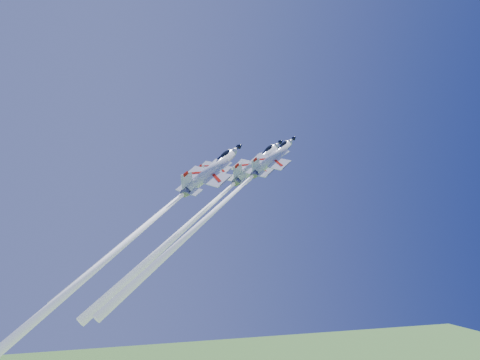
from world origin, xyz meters
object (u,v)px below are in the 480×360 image
object	(u,v)px
jet_right	(215,210)
jet_left	(162,211)
jet_lead	(201,213)
jet_slot	(121,247)

from	to	relation	value
jet_right	jet_left	bearing A→B (deg)	176.31
jet_left	jet_right	size ratio (longest dim) A/B	0.99
jet_lead	jet_left	distance (m)	8.42
jet_lead	jet_slot	bearing A→B (deg)	-95.28
jet_lead	jet_slot	distance (m)	19.58
jet_lead	jet_left	size ratio (longest dim) A/B	1.11
jet_left	jet_slot	world-z (taller)	jet_left
jet_slot	jet_lead	bearing A→B (deg)	84.72
jet_left	jet_lead	bearing A→B (deg)	33.01
jet_lead	jet_right	distance (m)	11.30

